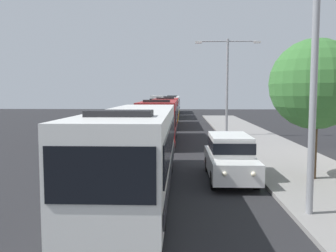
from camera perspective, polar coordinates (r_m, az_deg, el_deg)
The scene contains 10 objects.
bus_lead at distance 13.49m, azimuth -4.92°, elevation -3.27°, with size 2.58×12.07×3.21m.
bus_second_in_line at distance 27.41m, azimuth -1.32°, elevation 1.05°, with size 2.58×10.59×3.21m.
bus_middle at distance 40.47m, azimuth -0.20°, elevation 2.39°, with size 2.58×11.55×3.21m.
bus_fourth_in_line at distance 54.20m, azimuth 0.40°, elevation 3.10°, with size 2.58×11.26×3.21m.
bus_rear at distance 67.60m, azimuth 0.74°, elevation 3.52°, with size 2.58×12.18×3.21m.
white_suv at distance 15.75m, azimuth 9.60°, elevation -4.52°, with size 1.86×5.09×1.90m.
box_truck_oncoming at distance 73.71m, azimuth -1.71°, elevation 3.67°, with size 2.35×7.84×3.15m.
streetlamp_near at distance 11.29m, azimuth 21.94°, elevation 11.15°, with size 6.39×0.28×7.65m.
streetlamp_mid at distance 30.77m, azimuth 9.22°, elevation 7.58°, with size 5.33×0.28×7.92m.
roadside_tree at distance 16.00m, azimuth 21.97°, elevation 6.04°, with size 3.67×3.67×5.71m.
Camera 1 is at (0.35, -2.10, 3.67)m, focal length 39.09 mm.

